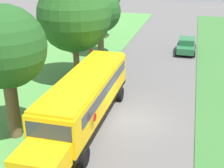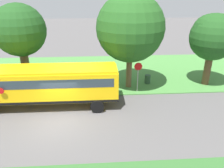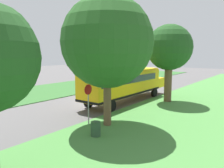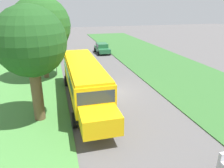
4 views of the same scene
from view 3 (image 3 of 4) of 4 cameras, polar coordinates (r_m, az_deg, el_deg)
name	(u,v)px [view 3 (image 3 of 4)]	position (r m, az deg, el deg)	size (l,w,h in m)	color
ground_plane	(97,101)	(22.30, -3.90, -4.35)	(120.00, 120.00, 0.00)	#565454
grass_verge	(199,117)	(17.66, 21.77, -8.04)	(12.00, 80.00, 0.08)	#47843D
grass_far_side	(43,91)	(28.90, -17.55, -1.82)	(10.00, 80.00, 0.07)	#33662D
school_bus	(125,82)	(21.50, 3.51, 0.41)	(2.84, 12.42, 3.16)	yellow
pickup_truck	(143,77)	(35.49, 8.13, 1.89)	(2.28, 5.40, 2.10)	#B7B7BC
oak_tree_beside_bus	(170,48)	(21.70, 14.87, 8.96)	(4.37, 4.37, 7.52)	brown
oak_tree_roadside_mid	(107,40)	(13.86, -1.34, 11.32)	(5.81, 5.81, 8.36)	brown
stop_sign	(88,100)	(14.42, -6.21, -4.07)	(0.08, 0.68, 2.74)	gray
trash_bin	(96,129)	(12.68, -4.28, -11.77)	(0.56, 0.56, 0.90)	#2D4C33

